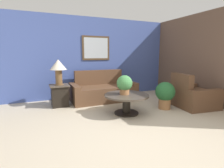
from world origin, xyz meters
The scene contains 10 objects.
ground_plane centered at (0.00, 0.00, 0.00)m, with size 20.00×20.00×0.00m, color #BCAD93.
wall_back centered at (0.00, 3.32, 1.31)m, with size 7.56×0.09×2.60m.
wall_right centered at (2.81, 1.65, 1.30)m, with size 0.06×5.29×2.60m.
couch_main centered at (0.20, 2.67, 0.29)m, with size 1.95×1.00×0.91m.
armchair centered at (2.18, 1.07, 0.29)m, with size 1.07×1.21×0.91m.
coffee_table centered at (0.27, 1.24, 0.34)m, with size 1.05×1.05×0.47m.
side_table centered at (-1.12, 2.53, 0.30)m, with size 0.51×0.51×0.59m.
table_lamp centered at (-1.12, 2.53, 1.07)m, with size 0.45×0.45×0.69m.
potted_plant_on_table centered at (0.23, 1.28, 0.71)m, with size 0.37×0.37×0.46m.
potted_plant_floor centered at (1.37, 1.19, 0.40)m, with size 0.50×0.50×0.71m.
Camera 1 is at (-1.63, -2.33, 1.39)m, focal length 28.00 mm.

